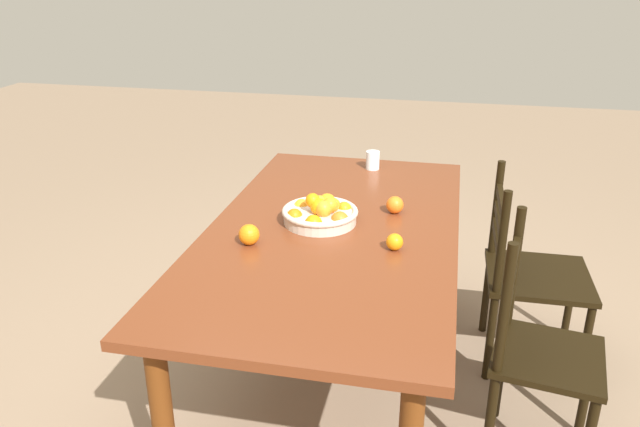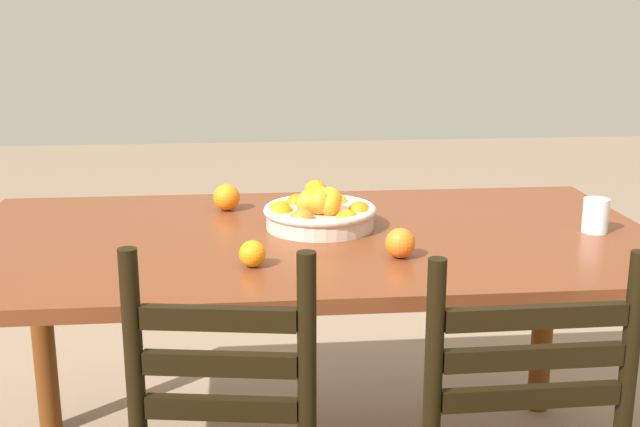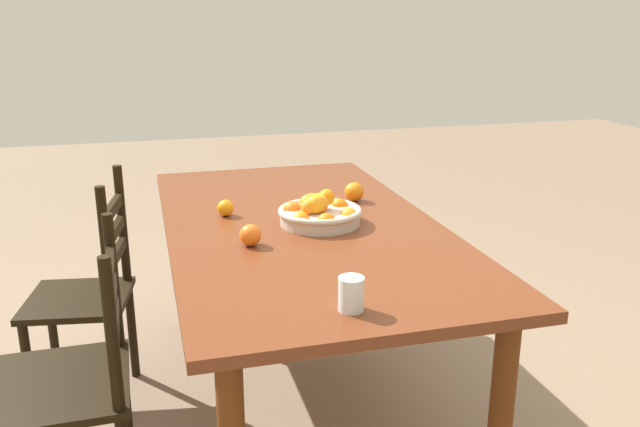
# 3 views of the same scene
# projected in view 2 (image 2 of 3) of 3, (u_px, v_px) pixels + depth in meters

# --- Properties ---
(dining_table) EXTENTS (1.86, 0.99, 0.76)m
(dining_table) POSITION_uv_depth(u_px,v_px,m) (310.00, 265.00, 2.19)
(dining_table) COLOR brown
(dining_table) RESTS_ON ground
(fruit_bowl) EXTENTS (0.31, 0.31, 0.13)m
(fruit_bowl) POSITION_uv_depth(u_px,v_px,m) (320.00, 212.00, 2.22)
(fruit_bowl) COLOR beige
(fruit_bowl) RESTS_ON dining_table
(orange_loose_0) EXTENTS (0.08, 0.08, 0.08)m
(orange_loose_0) POSITION_uv_depth(u_px,v_px,m) (227.00, 197.00, 2.41)
(orange_loose_0) COLOR orange
(orange_loose_0) RESTS_ON dining_table
(orange_loose_1) EXTENTS (0.06, 0.06, 0.06)m
(orange_loose_1) POSITION_uv_depth(u_px,v_px,m) (252.00, 254.00, 1.90)
(orange_loose_1) COLOR orange
(orange_loose_1) RESTS_ON dining_table
(orange_loose_2) EXTENTS (0.07, 0.07, 0.07)m
(orange_loose_2) POSITION_uv_depth(u_px,v_px,m) (400.00, 243.00, 1.96)
(orange_loose_2) COLOR orange
(orange_loose_2) RESTS_ON dining_table
(drinking_glass) EXTENTS (0.07, 0.07, 0.09)m
(drinking_glass) POSITION_uv_depth(u_px,v_px,m) (596.00, 215.00, 2.18)
(drinking_glass) COLOR silver
(drinking_glass) RESTS_ON dining_table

